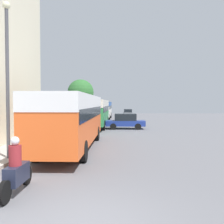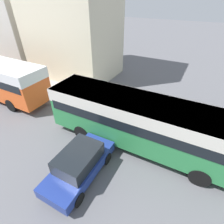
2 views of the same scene
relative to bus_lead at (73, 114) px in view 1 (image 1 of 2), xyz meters
The scene contains 9 objects.
bus_lead is the anchor object (origin of this frame).
bus_following 13.25m from the bus_lead, 89.98° to the left, with size 2.56×10.87×3.02m.
bus_third_in_line 27.61m from the bus_lead, 90.09° to the left, with size 2.49×9.41×2.89m.
motorcycle_behind_lead 7.48m from the bus_lead, 92.33° to the right, with size 0.38×2.24×1.73m.
car_crossing 11.91m from the bus_lead, 73.66° to the left, with size 4.04×1.79×1.59m.
car_far_curb 37.97m from the bus_lead, 83.33° to the left, with size 1.91×4.11×1.41m.
pedestrian_near_curb 11.26m from the bus_lead, 102.81° to the left, with size 0.40×0.40×1.61m.
street_tree 23.79m from the bus_lead, 97.91° to the left, with size 3.99×3.99×6.16m.
lamp_post 4.63m from the bus_lead, 126.52° to the right, with size 0.36×0.36×7.17m.
Camera 1 is at (0.82, -5.26, 2.71)m, focal length 40.00 mm.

